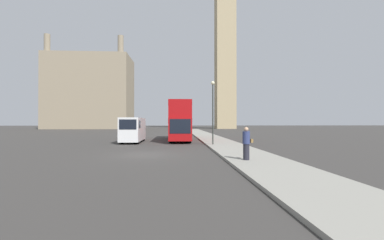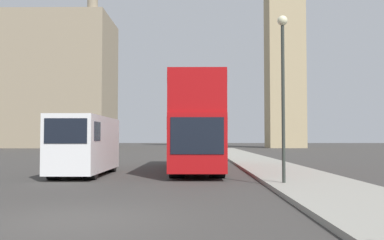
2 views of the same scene
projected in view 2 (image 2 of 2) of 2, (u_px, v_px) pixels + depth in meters
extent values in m
plane|color=#383533|center=(76.00, 220.00, 8.95)|extent=(300.00, 300.00, 0.00)
cube|color=tan|center=(284.00, 20.00, 78.82)|extent=(6.47, 6.47, 47.03)
cube|color=gray|center=(40.00, 83.00, 81.37)|extent=(26.90, 15.16, 24.56)
cube|color=#A80F11|center=(197.00, 142.00, 22.54)|extent=(2.41, 11.39, 2.44)
cube|color=#A80F11|center=(197.00, 102.00, 22.63)|extent=(2.41, 11.16, 1.82)
cube|color=black|center=(197.00, 127.00, 22.57)|extent=(2.45, 10.94, 0.55)
cube|color=black|center=(197.00, 92.00, 22.65)|extent=(2.45, 10.71, 0.55)
cube|color=black|center=(197.00, 136.00, 16.85)|extent=(2.12, 0.03, 1.47)
cylinder|color=black|center=(177.00, 165.00, 18.52)|extent=(0.67, 1.10, 1.10)
cylinder|color=black|center=(217.00, 165.00, 18.51)|extent=(0.67, 1.10, 1.10)
cylinder|color=black|center=(183.00, 157.00, 26.49)|extent=(0.67, 1.10, 1.10)
cylinder|color=black|center=(211.00, 157.00, 26.47)|extent=(0.67, 1.10, 1.10)
cube|color=white|center=(86.00, 144.00, 19.76)|extent=(1.99, 6.08, 2.48)
cube|color=black|center=(66.00, 131.00, 16.73)|extent=(1.69, 0.02, 0.99)
cube|color=black|center=(73.00, 131.00, 17.81)|extent=(2.02, 1.09, 0.79)
cylinder|color=black|center=(54.00, 170.00, 17.65)|extent=(0.50, 0.79, 0.79)
cylinder|color=black|center=(90.00, 170.00, 17.64)|extent=(0.50, 0.79, 0.79)
cylinder|color=black|center=(81.00, 164.00, 21.78)|extent=(0.50, 0.79, 0.79)
cylinder|color=black|center=(110.00, 164.00, 21.77)|extent=(0.50, 0.79, 0.79)
cylinder|color=#2D332D|center=(283.00, 103.00, 15.16)|extent=(0.12, 0.12, 5.60)
sphere|color=beige|center=(282.00, 21.00, 15.29)|extent=(0.36, 0.36, 0.36)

